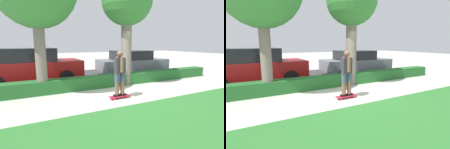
# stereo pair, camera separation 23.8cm
# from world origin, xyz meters

# --- Properties ---
(ground_plane) EXTENTS (60.00, 60.00, 0.00)m
(ground_plane) POSITION_xyz_m (0.00, 0.00, 0.00)
(ground_plane) COLOR #BCB7AD
(grass_lawn_strip) EXTENTS (12.81, 4.00, 0.01)m
(grass_lawn_strip) POSITION_xyz_m (0.00, -3.00, 0.01)
(grass_lawn_strip) COLOR #2D702D
(grass_lawn_strip) RESTS_ON ground_plane
(street_asphalt) EXTENTS (12.81, 5.00, 0.01)m
(street_asphalt) POSITION_xyz_m (0.00, 4.20, 0.00)
(street_asphalt) COLOR #38383A
(street_asphalt) RESTS_ON ground_plane
(hedge_row) EXTENTS (12.81, 0.60, 0.52)m
(hedge_row) POSITION_xyz_m (0.00, 1.60, 0.26)
(hedge_row) COLOR #236028
(hedge_row) RESTS_ON ground_plane
(skateboard) EXTENTS (0.78, 0.24, 0.09)m
(skateboard) POSITION_xyz_m (-0.19, -0.23, 0.08)
(skateboard) COLOR red
(skateboard) RESTS_ON ground_plane
(skater_person) EXTENTS (0.49, 0.41, 1.60)m
(skater_person) POSITION_xyz_m (-0.19, -0.23, 0.95)
(skater_person) COLOR black
(skater_person) RESTS_ON skateboard
(tree_mid) EXTENTS (2.30, 2.30, 5.01)m
(tree_mid) POSITION_xyz_m (1.13, 1.52, 3.73)
(tree_mid) COLOR #70665B
(tree_mid) RESTS_ON ground_plane
(parked_car_front) EXTENTS (4.60, 1.97, 1.72)m
(parked_car_front) POSITION_xyz_m (-2.86, 3.61, 0.89)
(parked_car_front) COLOR maroon
(parked_car_front) RESTS_ON ground_plane
(parked_car_middle) EXTENTS (4.37, 2.01, 1.50)m
(parked_car_middle) POSITION_xyz_m (2.87, 3.68, 0.78)
(parked_car_middle) COLOR slate
(parked_car_middle) RESTS_ON ground_plane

